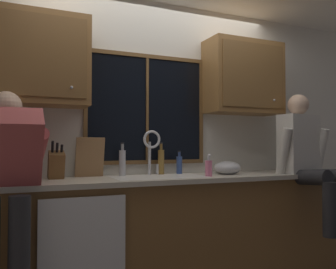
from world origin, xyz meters
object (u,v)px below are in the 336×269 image
(bottle_green_glass, at_px, (122,162))
(soap_dispenser, at_px, (209,168))
(knife_block, at_px, (56,165))
(cutting_board, at_px, (90,157))
(person_sitting_on_counter, at_px, (307,154))
(mixing_bowl, at_px, (227,168))
(person_standing, at_px, (5,180))
(bottle_amber_small, at_px, (179,164))
(bottle_tall_clear, at_px, (161,161))

(bottle_green_glass, bearing_deg, soap_dispenser, -25.27)
(knife_block, xyz_separation_m, cutting_board, (0.28, 0.09, 0.06))
(knife_block, bearing_deg, person_sitting_on_counter, -10.09)
(cutting_board, distance_m, mixing_bowl, 1.25)
(knife_block, distance_m, bottle_green_glass, 0.56)
(person_standing, bearing_deg, bottle_amber_small, 19.22)
(soap_dispenser, bearing_deg, person_sitting_on_counter, -7.54)
(bottle_tall_clear, height_order, bottle_amber_small, bottle_tall_clear)
(person_standing, height_order, bottle_green_glass, person_standing)
(knife_block, xyz_separation_m, bottle_amber_small, (1.11, 0.07, -0.02))
(soap_dispenser, bearing_deg, bottle_green_glass, 154.73)
(person_standing, height_order, knife_block, person_standing)
(knife_block, height_order, bottle_green_glass, knife_block)
(cutting_board, relative_size, bottle_green_glass, 1.16)
(soap_dispenser, relative_size, bottle_green_glass, 0.65)
(mixing_bowl, distance_m, bottle_amber_small, 0.45)
(person_sitting_on_counter, relative_size, soap_dispenser, 6.61)
(person_sitting_on_counter, bearing_deg, bottle_amber_small, 156.94)
(bottle_tall_clear, bearing_deg, person_standing, -157.79)
(cutting_board, height_order, bottle_amber_small, cutting_board)
(cutting_board, relative_size, bottle_amber_small, 1.58)
(person_sitting_on_counter, relative_size, knife_block, 3.92)
(person_standing, xyz_separation_m, bottle_green_glass, (0.92, 0.50, 0.08))
(knife_block, bearing_deg, person_standing, -129.47)
(mixing_bowl, relative_size, soap_dispenser, 1.32)
(knife_block, height_order, soap_dispenser, knife_block)
(person_sitting_on_counter, relative_size, bottle_tall_clear, 4.30)
(person_sitting_on_counter, relative_size, bottle_green_glass, 4.33)
(person_standing, xyz_separation_m, bottle_amber_small, (1.48, 0.51, 0.05))
(person_sitting_on_counter, bearing_deg, cutting_board, 165.88)
(mixing_bowl, height_order, soap_dispenser, soap_dispenser)
(cutting_board, xyz_separation_m, bottle_amber_small, (0.83, -0.02, -0.08))
(person_sitting_on_counter, height_order, bottle_amber_small, person_sitting_on_counter)
(person_standing, bearing_deg, person_sitting_on_counter, 1.03)
(mixing_bowl, height_order, bottle_tall_clear, bottle_tall_clear)
(knife_block, distance_m, bottle_amber_small, 1.12)
(mixing_bowl, bearing_deg, soap_dispenser, -152.27)
(person_standing, distance_m, person_sitting_on_counter, 2.58)
(bottle_tall_clear, bearing_deg, bottle_amber_small, -5.06)
(soap_dispenser, bearing_deg, cutting_board, 159.47)
(person_sitting_on_counter, bearing_deg, soap_dispenser, 172.46)
(person_sitting_on_counter, xyz_separation_m, knife_block, (-2.21, 0.39, -0.08))
(person_standing, bearing_deg, mixing_bowl, 9.80)
(knife_block, height_order, cutting_board, cutting_board)
(cutting_board, xyz_separation_m, bottle_green_glass, (0.27, -0.04, -0.05))
(bottle_green_glass, relative_size, bottle_amber_small, 1.35)
(mixing_bowl, distance_m, bottle_green_glass, 0.98)
(knife_block, relative_size, cutting_board, 0.95)
(soap_dispenser, distance_m, bottle_amber_small, 0.36)
(bottle_green_glass, bearing_deg, bottle_tall_clear, 5.32)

